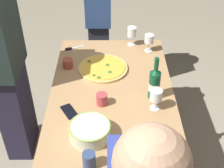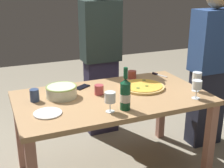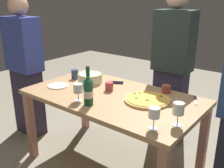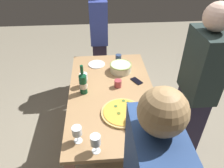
{
  "view_description": "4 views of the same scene",
  "coord_description": "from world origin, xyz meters",
  "px_view_note": "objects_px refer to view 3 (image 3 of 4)",
  "views": [
    {
      "loc": [
        -1.72,
        0.01,
        2.18
      ],
      "look_at": [
        0.0,
        0.0,
        0.85
      ],
      "focal_mm": 49.91,
      "sensor_mm": 36.0,
      "label": 1
    },
    {
      "loc": [
        -0.91,
        -2.19,
        1.69
      ],
      "look_at": [
        0.0,
        0.0,
        0.85
      ],
      "focal_mm": 48.63,
      "sensor_mm": 36.0,
      "label": 2
    },
    {
      "loc": [
        1.36,
        -1.73,
        1.61
      ],
      "look_at": [
        0.0,
        0.0,
        0.85
      ],
      "focal_mm": 41.41,
      "sensor_mm": 36.0,
      "label": 3
    },
    {
      "loc": [
        1.74,
        -0.14,
        2.14
      ],
      "look_at": [
        0.0,
        0.0,
        0.85
      ],
      "focal_mm": 34.03,
      "sensor_mm": 36.0,
      "label": 4
    }
  ],
  "objects_px": {
    "wine_bottle": "(88,91)",
    "wine_glass_by_bottle": "(78,89)",
    "dining_table": "(112,104)",
    "cup_ceramic": "(75,74)",
    "pizza": "(147,100)",
    "cup_spare": "(166,89)",
    "cell_phone": "(116,83)",
    "pizza_knife": "(196,100)",
    "serving_bowl": "(90,78)",
    "wine_glass_far_left": "(178,109)",
    "side_plate": "(58,86)",
    "person_guest_left": "(172,67)",
    "wine_glass_near_pizza": "(154,114)",
    "person_host": "(25,68)",
    "cup_amber": "(109,86)"
  },
  "relations": [
    {
      "from": "serving_bowl",
      "to": "person_guest_left",
      "type": "height_order",
      "value": "person_guest_left"
    },
    {
      "from": "cup_ceramic",
      "to": "pizza_knife",
      "type": "distance_m",
      "value": 1.29
    },
    {
      "from": "wine_glass_near_pizza",
      "to": "cup_amber",
      "type": "distance_m",
      "value": 0.81
    },
    {
      "from": "serving_bowl",
      "to": "wine_glass_by_bottle",
      "type": "bearing_deg",
      "value": -58.69
    },
    {
      "from": "cup_amber",
      "to": "person_host",
      "type": "distance_m",
      "value": 1.12
    },
    {
      "from": "cup_ceramic",
      "to": "pizza_knife",
      "type": "height_order",
      "value": "cup_ceramic"
    },
    {
      "from": "pizza",
      "to": "cup_ceramic",
      "type": "relative_size",
      "value": 3.91
    },
    {
      "from": "cup_ceramic",
      "to": "pizza_knife",
      "type": "relative_size",
      "value": 0.6
    },
    {
      "from": "cell_phone",
      "to": "pizza_knife",
      "type": "distance_m",
      "value": 0.82
    },
    {
      "from": "pizza",
      "to": "wine_glass_by_bottle",
      "type": "bearing_deg",
      "value": -142.16
    },
    {
      "from": "wine_glass_far_left",
      "to": "cup_amber",
      "type": "relative_size",
      "value": 2.04
    },
    {
      "from": "serving_bowl",
      "to": "person_guest_left",
      "type": "bearing_deg",
      "value": 47.87
    },
    {
      "from": "pizza_knife",
      "to": "person_guest_left",
      "type": "relative_size",
      "value": 0.1
    },
    {
      "from": "person_host",
      "to": "dining_table",
      "type": "bearing_deg",
      "value": -0.0
    },
    {
      "from": "wine_glass_far_left",
      "to": "person_guest_left",
      "type": "bearing_deg",
      "value": 118.03
    },
    {
      "from": "dining_table",
      "to": "cup_ceramic",
      "type": "distance_m",
      "value": 0.65
    },
    {
      "from": "pizza_knife",
      "to": "wine_glass_near_pizza",
      "type": "bearing_deg",
      "value": -93.14
    },
    {
      "from": "dining_table",
      "to": "cup_spare",
      "type": "bearing_deg",
      "value": 44.33
    },
    {
      "from": "wine_glass_by_bottle",
      "to": "cup_ceramic",
      "type": "distance_m",
      "value": 0.64
    },
    {
      "from": "side_plate",
      "to": "cell_phone",
      "type": "bearing_deg",
      "value": 47.78
    },
    {
      "from": "wine_glass_near_pizza",
      "to": "person_guest_left",
      "type": "bearing_deg",
      "value": 110.21
    },
    {
      "from": "pizza_knife",
      "to": "person_guest_left",
      "type": "height_order",
      "value": "person_guest_left"
    },
    {
      "from": "serving_bowl",
      "to": "wine_glass_near_pizza",
      "type": "relative_size",
      "value": 1.65
    },
    {
      "from": "serving_bowl",
      "to": "wine_glass_by_bottle",
      "type": "relative_size",
      "value": 1.65
    },
    {
      "from": "dining_table",
      "to": "person_guest_left",
      "type": "distance_m",
      "value": 0.85
    },
    {
      "from": "person_guest_left",
      "to": "wine_glass_near_pizza",
      "type": "bearing_deg",
      "value": 34.39
    },
    {
      "from": "pizza",
      "to": "wine_glass_by_bottle",
      "type": "height_order",
      "value": "wine_glass_by_bottle"
    },
    {
      "from": "dining_table",
      "to": "cup_ceramic",
      "type": "bearing_deg",
      "value": 168.12
    },
    {
      "from": "pizza",
      "to": "cell_phone",
      "type": "distance_m",
      "value": 0.55
    },
    {
      "from": "person_host",
      "to": "wine_bottle",
      "type": "bearing_deg",
      "value": -14.11
    },
    {
      "from": "serving_bowl",
      "to": "wine_glass_far_left",
      "type": "relative_size",
      "value": 1.5
    },
    {
      "from": "wine_bottle",
      "to": "cup_ceramic",
      "type": "xyz_separation_m",
      "value": [
        -0.6,
        0.42,
        -0.07
      ]
    },
    {
      "from": "serving_bowl",
      "to": "wine_glass_far_left",
      "type": "xyz_separation_m",
      "value": [
        1.12,
        -0.31,
        0.07
      ]
    },
    {
      "from": "side_plate",
      "to": "person_host",
      "type": "xyz_separation_m",
      "value": [
        -0.62,
        0.05,
        0.06
      ]
    },
    {
      "from": "serving_bowl",
      "to": "wine_bottle",
      "type": "bearing_deg",
      "value": -48.4
    },
    {
      "from": "cup_ceramic",
      "to": "cell_phone",
      "type": "height_order",
      "value": "cup_ceramic"
    },
    {
      "from": "wine_glass_far_left",
      "to": "wine_bottle",
      "type": "bearing_deg",
      "value": -171.09
    },
    {
      "from": "wine_bottle",
      "to": "wine_glass_by_bottle",
      "type": "xyz_separation_m",
      "value": [
        -0.12,
        0.0,
        -0.01
      ]
    },
    {
      "from": "wine_glass_by_bottle",
      "to": "person_host",
      "type": "bearing_deg",
      "value": 169.67
    },
    {
      "from": "pizza",
      "to": "person_guest_left",
      "type": "relative_size",
      "value": 0.23
    },
    {
      "from": "pizza",
      "to": "wine_glass_far_left",
      "type": "height_order",
      "value": "wine_glass_far_left"
    },
    {
      "from": "wine_glass_far_left",
      "to": "cell_phone",
      "type": "xyz_separation_m",
      "value": [
        -0.89,
        0.47,
        -0.12
      ]
    },
    {
      "from": "dining_table",
      "to": "pizza_knife",
      "type": "distance_m",
      "value": 0.74
    },
    {
      "from": "serving_bowl",
      "to": "side_plate",
      "type": "relative_size",
      "value": 1.23
    },
    {
      "from": "cup_spare",
      "to": "wine_glass_far_left",
      "type": "bearing_deg",
      "value": -55.98
    },
    {
      "from": "wine_glass_near_pizza",
      "to": "person_host",
      "type": "relative_size",
      "value": 0.1
    },
    {
      "from": "wine_bottle",
      "to": "cell_phone",
      "type": "xyz_separation_m",
      "value": [
        -0.16,
        0.58,
        -0.12
      ]
    },
    {
      "from": "cup_ceramic",
      "to": "wine_glass_near_pizza",
      "type": "bearing_deg",
      "value": -20.13
    },
    {
      "from": "serving_bowl",
      "to": "cup_spare",
      "type": "relative_size",
      "value": 3.15
    },
    {
      "from": "wine_glass_far_left",
      "to": "person_guest_left",
      "type": "xyz_separation_m",
      "value": [
        -0.52,
        0.98,
        -0.0
      ]
    }
  ]
}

